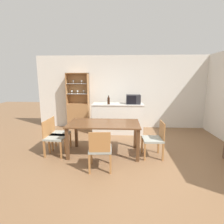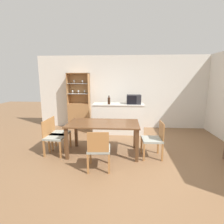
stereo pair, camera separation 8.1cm
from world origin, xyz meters
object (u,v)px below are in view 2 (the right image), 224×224
object	(u,v)px
dining_chair_side_left_near	(54,137)
dining_chair_side_right_near	(154,139)
display_cabinet	(79,111)
microwave	(134,99)
dining_table	(103,127)
dining_chair_side_left_far	(58,133)
dining_chair_head_near	(99,149)
wine_bottle	(109,101)

from	to	relation	value
dining_chair_side_left_near	dining_chair_side_right_near	bearing A→B (deg)	94.24
display_cabinet	microwave	bearing A→B (deg)	-15.65
dining_table	dining_chair_side_left_far	size ratio (longest dim) A/B	2.01
dining_chair_side_left_far	dining_chair_side_left_near	world-z (taller)	same
display_cabinet	dining_chair_head_near	size ratio (longest dim) A/B	2.37
dining_table	dining_chair_side_left_near	world-z (taller)	dining_chair_side_left_near
display_cabinet	microwave	world-z (taller)	display_cabinet
dining_chair_side_left_far	microwave	world-z (taller)	microwave
microwave	wine_bottle	distance (m)	0.79
display_cabinet	dining_chair_side_left_near	xyz separation A→B (m)	(-0.03, -2.28, -0.16)
dining_chair_side_left_far	dining_table	bearing A→B (deg)	84.63
dining_table	dining_chair_side_right_near	world-z (taller)	dining_chair_side_right_near
wine_bottle	dining_chair_side_left_near	bearing A→B (deg)	-125.82
display_cabinet	dining_chair_head_near	world-z (taller)	display_cabinet
dining_chair_side_left_near	microwave	xyz separation A→B (m)	(1.94, 1.74, 0.69)
dining_chair_side_left_near	wine_bottle	bearing A→B (deg)	148.45
wine_bottle	dining_table	bearing A→B (deg)	-90.14
dining_chair_side_right_near	microwave	world-z (taller)	microwave
dining_chair_side_left_far	dining_chair_head_near	world-z (taller)	same
dining_chair_head_near	microwave	xyz separation A→B (m)	(0.78, 2.39, 0.69)
dining_chair_side_right_near	wine_bottle	size ratio (longest dim) A/B	2.99
wine_bottle	dining_chair_side_left_far	bearing A→B (deg)	-130.81
dining_chair_side_left_far	dining_chair_side_left_near	distance (m)	0.26
display_cabinet	microwave	size ratio (longest dim) A/B	4.39
dining_chair_head_near	dining_chair_side_left_near	distance (m)	1.33
display_cabinet	dining_chair_head_near	bearing A→B (deg)	-68.80
display_cabinet	dining_chair_head_near	distance (m)	3.14
dining_table	dining_chair_side_left_near	bearing A→B (deg)	-173.59
display_cabinet	dining_chair_side_left_far	distance (m)	2.02
dining_chair_head_near	wine_bottle	size ratio (longest dim) A/B	2.99
dining_chair_side_left_near	wine_bottle	distance (m)	2.09
dining_table	dining_chair_side_left_far	distance (m)	1.19
dining_chair_side_right_near	dining_chair_head_near	world-z (taller)	same
dining_table	wine_bottle	size ratio (longest dim) A/B	6.02
dining_chair_side_right_near	microwave	distance (m)	1.91
dining_chair_side_left_far	dining_chair_side_right_near	xyz separation A→B (m)	(2.32, -0.27, 0.00)
dining_table	dining_chair_head_near	size ratio (longest dim) A/B	2.01
dining_chair_head_near	microwave	bearing A→B (deg)	67.82
dining_chair_side_left_far	dining_chair_head_near	size ratio (longest dim) A/B	1.00
dining_chair_side_left_far	microwave	distance (m)	2.53
display_cabinet	wine_bottle	world-z (taller)	display_cabinet
dining_chair_side_right_near	microwave	bearing A→B (deg)	9.82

